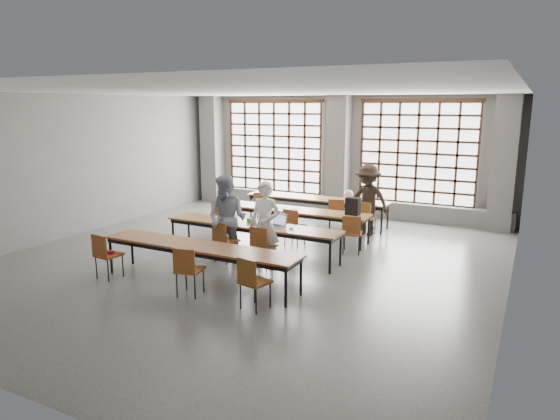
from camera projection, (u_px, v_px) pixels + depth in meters
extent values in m
plane|color=#4B4B48|center=(249.00, 261.00, 10.56)|extent=(11.00, 11.00, 0.00)
plane|color=silver|center=(247.00, 91.00, 9.83)|extent=(11.00, 11.00, 0.00)
plane|color=#60605D|center=(342.00, 155.00, 14.98)|extent=(10.00, 0.00, 10.00)
plane|color=#60605D|center=(76.00, 165.00, 12.43)|extent=(0.00, 11.00, 11.00)
plane|color=#60605D|center=(517.00, 200.00, 7.96)|extent=(0.00, 11.00, 11.00)
cube|color=#5C5C5A|center=(212.00, 149.00, 16.75)|extent=(0.60, 0.55, 3.50)
cube|color=#5C5C5A|center=(338.00, 156.00, 14.74)|extent=(0.60, 0.55, 3.50)
cube|color=#5C5C5A|center=(504.00, 164.00, 12.73)|extent=(0.60, 0.55, 3.50)
cube|color=white|center=(275.00, 147.00, 15.94)|extent=(3.20, 0.02, 2.80)
cube|color=black|center=(274.00, 147.00, 15.87)|extent=(3.20, 0.05, 2.80)
cube|color=black|center=(274.00, 192.00, 16.17)|extent=(3.32, 0.07, 0.10)
cube|color=black|center=(274.00, 101.00, 15.56)|extent=(3.32, 0.07, 0.10)
cube|color=white|center=(418.00, 153.00, 13.93)|extent=(3.20, 0.02, 2.80)
cube|color=black|center=(417.00, 153.00, 13.86)|extent=(3.20, 0.05, 2.80)
cube|color=black|center=(414.00, 205.00, 14.16)|extent=(3.32, 0.07, 0.10)
cube|color=black|center=(420.00, 100.00, 13.56)|extent=(3.32, 0.07, 0.10)
cube|color=#5C5C5A|center=(338.00, 205.00, 15.12)|extent=(9.80, 0.35, 0.50)
cube|color=brown|center=(316.00, 198.00, 13.68)|extent=(4.00, 0.70, 0.04)
cube|color=black|center=(316.00, 201.00, 13.69)|extent=(3.90, 0.64, 0.08)
cylinder|color=black|center=(251.00, 207.00, 14.36)|extent=(0.05, 0.05, 0.69)
cylinder|color=black|center=(261.00, 203.00, 14.86)|extent=(0.05, 0.05, 0.69)
cylinder|color=black|center=(381.00, 221.00, 12.64)|extent=(0.05, 0.05, 0.69)
cylinder|color=black|center=(388.00, 216.00, 13.15)|extent=(0.05, 0.05, 0.69)
cube|color=brown|center=(290.00, 209.00, 12.25)|extent=(4.00, 0.70, 0.04)
cube|color=black|center=(290.00, 212.00, 12.26)|extent=(3.90, 0.64, 0.08)
cylinder|color=black|center=(218.00, 218.00, 12.93)|extent=(0.05, 0.05, 0.69)
cylinder|color=black|center=(231.00, 214.00, 13.43)|extent=(0.05, 0.05, 0.69)
cylinder|color=black|center=(361.00, 236.00, 11.22)|extent=(0.05, 0.05, 0.69)
cylinder|color=black|center=(368.00, 230.00, 11.72)|extent=(0.05, 0.05, 0.69)
cube|color=brown|center=(252.00, 225.00, 10.70)|extent=(4.00, 0.70, 0.04)
cube|color=black|center=(252.00, 227.00, 10.72)|extent=(3.90, 0.64, 0.08)
cylinder|color=black|center=(173.00, 234.00, 11.39)|extent=(0.05, 0.05, 0.69)
cylinder|color=black|center=(189.00, 228.00, 11.89)|extent=(0.05, 0.05, 0.69)
cylinder|color=black|center=(330.00, 257.00, 9.67)|extent=(0.05, 0.05, 0.69)
cylinder|color=black|center=(340.00, 249.00, 10.18)|extent=(0.05, 0.05, 0.69)
cube|color=brown|center=(199.00, 246.00, 9.10)|extent=(4.00, 0.70, 0.04)
cube|color=black|center=(199.00, 249.00, 9.11)|extent=(3.90, 0.64, 0.08)
cylinder|color=black|center=(111.00, 255.00, 9.78)|extent=(0.05, 0.05, 0.69)
cylinder|color=black|center=(132.00, 248.00, 10.29)|extent=(0.05, 0.05, 0.69)
cylinder|color=black|center=(286.00, 287.00, 8.07)|extent=(0.05, 0.05, 0.69)
cylinder|color=black|center=(301.00, 276.00, 8.57)|extent=(0.05, 0.05, 0.69)
cube|color=brown|center=(262.00, 207.00, 13.88)|extent=(0.53, 0.53, 0.04)
cube|color=brown|center=(261.00, 200.00, 13.64)|extent=(0.39, 0.15, 0.40)
cylinder|color=black|center=(262.00, 214.00, 13.93)|extent=(0.02, 0.02, 0.45)
cube|color=brown|center=(336.00, 214.00, 12.90)|extent=(0.53, 0.53, 0.04)
cube|color=brown|center=(336.00, 207.00, 12.66)|extent=(0.39, 0.15, 0.40)
cylinder|color=black|center=(336.00, 223.00, 12.94)|extent=(0.02, 0.02, 0.45)
cube|color=brown|center=(366.00, 218.00, 12.54)|extent=(0.47, 0.47, 0.04)
cube|color=brown|center=(363.00, 210.00, 12.33)|extent=(0.40, 0.08, 0.40)
cylinder|color=black|center=(366.00, 226.00, 12.59)|extent=(0.02, 0.02, 0.45)
cube|color=brown|center=(223.00, 218.00, 12.54)|extent=(0.45, 0.45, 0.04)
cube|color=brown|center=(218.00, 210.00, 12.32)|extent=(0.40, 0.06, 0.40)
cylinder|color=black|center=(223.00, 226.00, 12.59)|extent=(0.02, 0.02, 0.45)
cube|color=brown|center=(295.00, 226.00, 11.65)|extent=(0.46, 0.46, 0.04)
cube|color=brown|center=(290.00, 218.00, 11.43)|extent=(0.40, 0.07, 0.40)
cylinder|color=black|center=(295.00, 236.00, 11.69)|extent=(0.02, 0.02, 0.45)
cube|color=brown|center=(352.00, 233.00, 11.02)|extent=(0.51, 0.51, 0.04)
cube|color=brown|center=(351.00, 225.00, 10.78)|extent=(0.40, 0.13, 0.40)
cylinder|color=black|center=(352.00, 243.00, 11.07)|extent=(0.02, 0.02, 0.45)
cube|color=brown|center=(226.00, 241.00, 10.41)|extent=(0.50, 0.50, 0.04)
cube|color=brown|center=(219.00, 232.00, 10.21)|extent=(0.40, 0.11, 0.40)
cylinder|color=black|center=(227.00, 251.00, 10.46)|extent=(0.02, 0.02, 0.45)
cube|color=brown|center=(264.00, 246.00, 10.01)|extent=(0.46, 0.46, 0.04)
cube|color=brown|center=(258.00, 237.00, 9.80)|extent=(0.40, 0.07, 0.40)
cylinder|color=black|center=(264.00, 257.00, 10.06)|extent=(0.02, 0.02, 0.45)
cube|color=brown|center=(109.00, 255.00, 9.44)|extent=(0.46, 0.46, 0.04)
cube|color=brown|center=(99.00, 246.00, 9.22)|extent=(0.40, 0.07, 0.40)
cylinder|color=black|center=(110.00, 266.00, 9.48)|extent=(0.02, 0.02, 0.45)
cube|color=brown|center=(190.00, 270.00, 8.59)|extent=(0.49, 0.49, 0.04)
cube|color=brown|center=(184.00, 261.00, 8.35)|extent=(0.40, 0.10, 0.40)
cylinder|color=black|center=(190.00, 282.00, 8.63)|extent=(0.02, 0.02, 0.45)
cube|color=brown|center=(255.00, 282.00, 8.01)|extent=(0.50, 0.50, 0.04)
cube|color=brown|center=(247.00, 272.00, 7.81)|extent=(0.40, 0.11, 0.40)
cylinder|color=black|center=(255.00, 295.00, 8.05)|extent=(0.02, 0.02, 0.45)
imported|color=white|center=(265.00, 225.00, 9.97)|extent=(0.66, 0.46, 1.76)
imported|color=navy|center=(227.00, 219.00, 10.36)|extent=(0.93, 0.75, 1.82)
imported|color=black|center=(368.00, 200.00, 12.49)|extent=(1.24, 0.84, 1.79)
cube|color=#B4B5B9|center=(276.00, 226.00, 10.50)|extent=(0.41, 0.34, 0.02)
cube|color=black|center=(275.00, 225.00, 10.49)|extent=(0.34, 0.25, 0.00)
cube|color=#B4B5B9|center=(280.00, 219.00, 10.57)|extent=(0.37, 0.16, 0.26)
cube|color=#93B2FF|center=(280.00, 220.00, 10.57)|extent=(0.31, 0.12, 0.21)
cube|color=#ACACB1|center=(364.00, 201.00, 13.11)|extent=(0.38, 0.29, 0.02)
cube|color=black|center=(364.00, 201.00, 13.10)|extent=(0.31, 0.20, 0.00)
cube|color=#ACACB1|center=(367.00, 196.00, 13.20)|extent=(0.36, 0.10, 0.26)
cube|color=#89B7EE|center=(366.00, 197.00, 13.20)|extent=(0.31, 0.07, 0.21)
ellipsoid|color=white|center=(291.00, 228.00, 10.25)|extent=(0.11, 0.08, 0.04)
cube|color=green|center=(252.00, 221.00, 10.78)|extent=(0.26, 0.18, 0.09)
cube|color=black|center=(257.00, 225.00, 10.53)|extent=(0.13, 0.07, 0.01)
cube|color=silver|center=(269.00, 206.00, 12.56)|extent=(0.34, 0.27, 0.00)
cube|color=white|center=(278.00, 208.00, 12.34)|extent=(0.31, 0.23, 0.00)
cube|color=white|center=(294.00, 209.00, 12.20)|extent=(0.33, 0.26, 0.00)
cube|color=black|center=(353.00, 206.00, 11.53)|extent=(0.33, 0.22, 0.40)
ellipsoid|color=silver|center=(348.00, 195.00, 13.29)|extent=(0.31, 0.28, 0.29)
cube|color=maroon|center=(109.00, 252.00, 9.43)|extent=(0.22, 0.15, 0.06)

